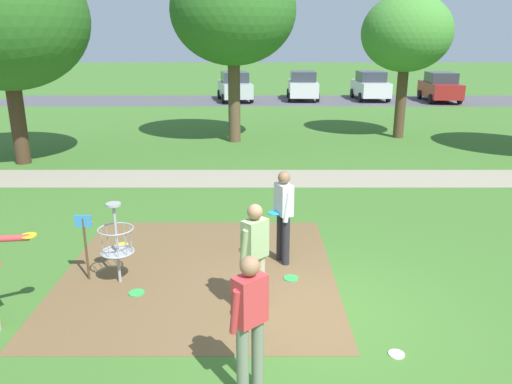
# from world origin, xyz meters

# --- Properties ---
(ground_plane) EXTENTS (160.00, 160.00, 0.00)m
(ground_plane) POSITION_xyz_m (0.00, 0.00, 0.00)
(ground_plane) COLOR #3D6B28
(dirt_tee_pad) EXTENTS (4.67, 4.86, 0.01)m
(dirt_tee_pad) POSITION_xyz_m (-1.97, 1.32, 0.00)
(dirt_tee_pad) COLOR brown
(dirt_tee_pad) RESTS_ON ground
(disc_golf_basket) EXTENTS (0.98, 0.58, 1.39)m
(disc_golf_basket) POSITION_xyz_m (-3.32, 0.96, 0.75)
(disc_golf_basket) COLOR #9E9EA3
(disc_golf_basket) RESTS_ON ground
(player_foreground_watching) EXTENTS (0.45, 0.49, 1.71)m
(player_foreground_watching) POSITION_xyz_m (-0.49, 1.73, 0.97)
(player_foreground_watching) COLOR #232328
(player_foreground_watching) RESTS_ON ground
(player_waiting_left) EXTENTS (0.45, 0.45, 1.71)m
(player_waiting_left) POSITION_xyz_m (-1.00, -0.06, 0.97)
(player_waiting_left) COLOR tan
(player_waiting_left) RESTS_ON ground
(player_waiting_right) EXTENTS (0.46, 0.45, 1.71)m
(player_waiting_right) POSITION_xyz_m (-1.05, -1.78, 0.97)
(player_waiting_right) COLOR slate
(player_waiting_right) RESTS_ON ground
(frisbee_near_basket) EXTENTS (0.24, 0.24, 0.02)m
(frisbee_near_basket) POSITION_xyz_m (-3.62, 2.49, 0.01)
(frisbee_near_basket) COLOR gold
(frisbee_near_basket) RESTS_ON ground
(frisbee_by_tee) EXTENTS (0.20, 0.20, 0.02)m
(frisbee_by_tee) POSITION_xyz_m (-4.71, 3.75, 0.01)
(frisbee_by_tee) COLOR orange
(frisbee_by_tee) RESTS_ON ground
(frisbee_far_left) EXTENTS (0.26, 0.26, 0.02)m
(frisbee_far_left) POSITION_xyz_m (-2.89, 0.54, 0.01)
(frisbee_far_left) COLOR green
(frisbee_far_left) RESTS_ON ground
(frisbee_far_right) EXTENTS (0.21, 0.21, 0.02)m
(frisbee_far_right) POSITION_xyz_m (0.84, -1.08, 0.01)
(frisbee_far_right) COLOR white
(frisbee_far_right) RESTS_ON ground
(frisbee_scattered_a) EXTENTS (0.25, 0.25, 0.02)m
(frisbee_scattered_a) POSITION_xyz_m (-0.38, 1.05, 0.01)
(frisbee_scattered_a) COLOR green
(frisbee_scattered_a) RESTS_ON ground
(tree_near_left) EXTENTS (5.04, 5.04, 6.62)m
(tree_near_left) POSITION_xyz_m (-8.59, 9.28, 4.46)
(tree_near_left) COLOR #422D1E
(tree_near_left) RESTS_ON ground
(tree_near_right) EXTENTS (4.65, 4.65, 6.86)m
(tree_near_right) POSITION_xyz_m (-1.82, 12.87, 4.86)
(tree_near_right) COLOR brown
(tree_near_right) RESTS_ON ground
(tree_mid_center) EXTENTS (3.50, 3.50, 5.60)m
(tree_mid_center) POSITION_xyz_m (4.87, 13.71, 4.07)
(tree_mid_center) COLOR #4C3823
(tree_mid_center) RESTS_ON ground
(parking_lot_strip) EXTENTS (36.00, 6.00, 0.01)m
(parking_lot_strip) POSITION_xyz_m (0.00, 26.45, 0.00)
(parking_lot_strip) COLOR #4C4C51
(parking_lot_strip) RESTS_ON ground
(parked_car_leftmost) EXTENTS (2.49, 4.44, 1.84)m
(parked_car_leftmost) POSITION_xyz_m (-2.36, 26.28, 0.92)
(parked_car_leftmost) COLOR #B2B7BC
(parked_car_leftmost) RESTS_ON ground
(parked_car_center_left) EXTENTS (2.07, 4.25, 1.84)m
(parked_car_center_left) POSITION_xyz_m (2.11, 26.92, 0.92)
(parked_car_center_left) COLOR silver
(parked_car_center_left) RESTS_ON ground
(parked_car_center_right) EXTENTS (2.03, 4.23, 1.84)m
(parked_car_center_right) POSITION_xyz_m (6.56, 26.87, 0.92)
(parked_car_center_right) COLOR silver
(parked_car_center_right) RESTS_ON ground
(parked_car_rightmost) EXTENTS (2.16, 4.30, 1.84)m
(parked_car_rightmost) POSITION_xyz_m (10.84, 25.93, 0.92)
(parked_car_rightmost) COLOR maroon
(parked_car_rightmost) RESTS_ON ground
(gravel_path) EXTENTS (40.00, 1.91, 0.00)m
(gravel_path) POSITION_xyz_m (0.00, 7.42, 0.00)
(gravel_path) COLOR gray
(gravel_path) RESTS_ON ground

